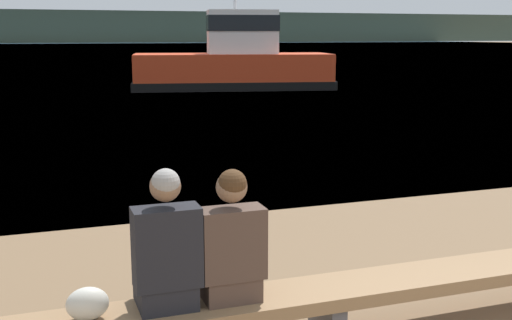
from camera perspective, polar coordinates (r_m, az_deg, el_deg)
water_surface at (r=127.52m, az=-18.40°, el=9.58°), size 240.00×240.00×0.00m
far_shoreline at (r=182.31m, az=-18.87°, el=11.17°), size 600.00×12.00×8.40m
bench_main at (r=4.82m, az=6.37°, el=-12.00°), size 5.80×0.49×0.43m
person_left at (r=4.30m, az=-7.98°, el=-7.96°), size 0.44×0.40×0.97m
person_right at (r=4.40m, az=-2.24°, el=-7.54°), size 0.44×0.40×0.93m
shopping_bag at (r=4.34m, az=-14.75°, el=-12.26°), size 0.27×0.18×0.22m
tugboat_red at (r=26.88m, az=-1.91°, el=8.52°), size 8.64×4.64×6.57m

